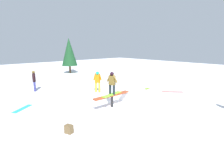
{
  "coord_description": "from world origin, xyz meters",
  "views": [
    {
      "loc": [
        6.24,
        6.96,
        3.36
      ],
      "look_at": [
        0.0,
        0.0,
        1.32
      ],
      "focal_mm": 28.0,
      "sensor_mm": 36.0,
      "label": 1
    }
  ],
  "objects": [
    {
      "name": "pine_tree_near",
      "position": [
        -4.47,
        -12.94,
        2.63
      ],
      "size": [
        1.91,
        1.91,
        4.33
      ],
      "color": "#4C331E",
      "rests_on": "ground"
    },
    {
      "name": "bystander_black",
      "position": [
        2.0,
        -6.57,
        0.87
      ],
      "size": [
        0.33,
        0.7,
        1.56
      ],
      "rotation": [
        0.0,
        0.0,
        4.39
      ],
      "color": "navy",
      "rests_on": "ground"
    },
    {
      "name": "rail_feature",
      "position": [
        0.0,
        0.0,
        0.61
      ],
      "size": [
        2.5,
        0.35,
        0.72
      ],
      "rotation": [
        0.0,
        0.0,
        0.03
      ],
      "color": "black",
      "rests_on": "ground"
    },
    {
      "name": "ground_plane",
      "position": [
        0.0,
        0.0,
        0.0
      ],
      "size": [
        60.0,
        60.0,
        0.0
      ],
      "primitive_type": "plane",
      "color": "white"
    },
    {
      "name": "backpack_on_snow",
      "position": [
        3.29,
        1.14,
        0.17
      ],
      "size": [
        0.31,
        0.36,
        0.34
      ],
      "primitive_type": "cube",
      "rotation": [
        0.0,
        0.0,
        1.94
      ],
      "color": "brown",
      "rests_on": "ground"
    },
    {
      "name": "bystander_orange",
      "position": [
        -1.33,
        -3.08,
        0.86
      ],
      "size": [
        0.43,
        0.61,
        1.54
      ],
      "rotation": [
        0.0,
        0.0,
        5.28
      ],
      "color": "gold",
      "rests_on": "ground"
    },
    {
      "name": "main_rider_on_rail",
      "position": [
        0.0,
        0.0,
        1.33
      ],
      "size": [
        1.53,
        0.73,
        1.27
      ],
      "rotation": [
        0.0,
        0.0,
        0.21
      ],
      "color": "#85E52F",
      "rests_on": "rail_feature"
    },
    {
      "name": "loose_snowboard_coral",
      "position": [
        -5.51,
        0.61,
        0.01
      ],
      "size": [
        1.25,
        1.3,
        0.02
      ],
      "primitive_type": "cube",
      "rotation": [
        0.0,
        0.0,
        5.47
      ],
      "color": "#F46D65",
      "rests_on": "ground"
    },
    {
      "name": "snow_kicker_ramp",
      "position": [
        -2.06,
        -0.06,
        0.26
      ],
      "size": [
        1.84,
        1.55,
        0.52
      ],
      "primitive_type": "cube",
      "rotation": [
        0.0,
        0.0,
        0.03
      ],
      "color": "white",
      "rests_on": "ground"
    },
    {
      "name": "loose_snowboard_cyan",
      "position": [
        3.87,
        -3.02,
        0.01
      ],
      "size": [
        1.23,
        1.01,
        0.02
      ],
      "primitive_type": "cube",
      "rotation": [
        0.0,
        0.0,
        3.78
      ],
      "color": "#29B9D3",
      "rests_on": "ground"
    },
    {
      "name": "loose_snowboard_lime",
      "position": [
        -4.49,
        -1.22,
        0.01
      ],
      "size": [
        1.36,
        0.42,
        0.02
      ],
      "primitive_type": "cube",
      "rotation": [
        0.0,
        0.0,
        3.25
      ],
      "color": "#8ED526",
      "rests_on": "ground"
    }
  ]
}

